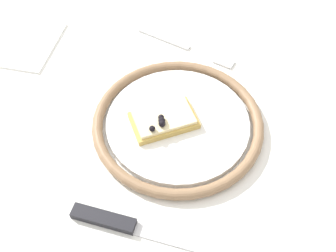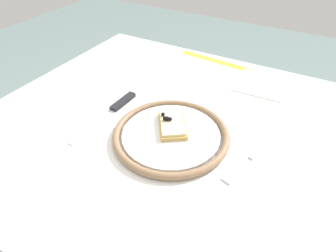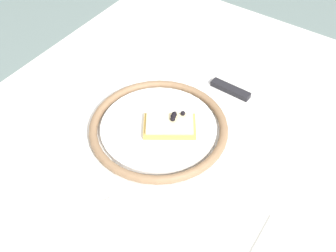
{
  "view_description": "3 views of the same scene",
  "coord_description": "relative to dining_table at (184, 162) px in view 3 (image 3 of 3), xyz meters",
  "views": [
    {
      "loc": [
        0.35,
        0.13,
        1.27
      ],
      "look_at": [
        -0.01,
        0.03,
        0.78
      ],
      "focal_mm": 42.62,
      "sensor_mm": 36.0,
      "label": 1
    },
    {
      "loc": [
        -0.26,
        0.49,
        1.2
      ],
      "look_at": [
        -0.01,
        0.03,
        0.77
      ],
      "focal_mm": 30.34,
      "sensor_mm": 36.0,
      "label": 2
    },
    {
      "loc": [
        -0.5,
        -0.3,
        1.39
      ],
      "look_at": [
        -0.04,
        0.02,
        0.8
      ],
      "focal_mm": 46.95,
      "sensor_mm": 36.0,
      "label": 3
    }
  ],
  "objects": [
    {
      "name": "knife",
      "position": [
        0.16,
        0.02,
        0.1
      ],
      "size": [
        0.03,
        0.24,
        0.01
      ],
      "color": "silver",
      "rests_on": "dining_table"
    },
    {
      "name": "pizza_slice_near",
      "position": [
        -0.02,
        0.02,
        0.11
      ],
      "size": [
        0.11,
        0.12,
        0.03
      ],
      "color": "tan",
      "rests_on": "plate"
    },
    {
      "name": "dining_table",
      "position": [
        0.0,
        0.0,
        0.0
      ],
      "size": [
        0.94,
        0.84,
        0.76
      ],
      "color": "white",
      "rests_on": "ground_plane"
    },
    {
      "name": "plate",
      "position": [
        -0.03,
        0.05,
        0.1
      ],
      "size": [
        0.27,
        0.27,
        0.02
      ],
      "color": "white",
      "rests_on": "dining_table"
    },
    {
      "name": "fork",
      "position": [
        -0.21,
        0.02,
        0.09
      ],
      "size": [
        0.07,
        0.2,
        0.0
      ],
      "color": "#BCBCBC",
      "rests_on": "dining_table"
    }
  ]
}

